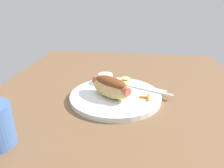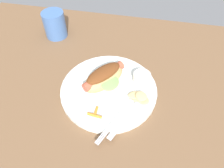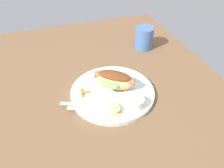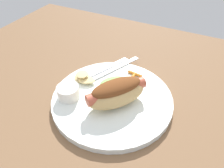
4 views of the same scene
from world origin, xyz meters
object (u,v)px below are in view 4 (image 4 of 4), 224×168
object	(u,v)px
hot_dog	(116,92)
carrot_garnish	(134,75)
knife	(108,67)
chips_pile	(84,78)
plate	(112,99)
fork	(115,69)
sauce_ramekin	(68,92)

from	to	relation	value
hot_dog	carrot_garnish	xyz separation A→B (cm)	(-0.05, -11.26, -3.00)
knife	chips_pile	world-z (taller)	chips_pile
hot_dog	plate	bearing A→B (deg)	90.20
fork	chips_pile	distance (cm)	9.81
hot_dog	chips_pile	world-z (taller)	hot_dog
fork	knife	size ratio (longest dim) A/B	1.10
hot_dog	knife	bearing A→B (deg)	72.84
fork	knife	bearing A→B (deg)	125.00
sauce_ramekin	carrot_garnish	xyz separation A→B (cm)	(-11.21, -14.69, -1.21)
knife	carrot_garnish	size ratio (longest dim) A/B	3.38
plate	knife	distance (cm)	11.99
plate	fork	distance (cm)	11.36
plate	chips_pile	bearing A→B (deg)	-13.41
hot_dog	fork	size ratio (longest dim) A/B	0.97
hot_dog	sauce_ramekin	bearing A→B (deg)	144.27
sauce_ramekin	chips_pile	distance (cm)	7.06
hot_dog	knife	world-z (taller)	hot_dog
hot_dog	carrot_garnish	size ratio (longest dim) A/B	3.60
plate	carrot_garnish	distance (cm)	10.19
hot_dog	carrot_garnish	distance (cm)	11.65
plate	knife	world-z (taller)	knife
hot_dog	chips_pile	bearing A→B (deg)	109.66
hot_dog	sauce_ramekin	size ratio (longest dim) A/B	2.86
chips_pile	carrot_garnish	distance (cm)	13.75
hot_dog	sauce_ramekin	world-z (taller)	hot_dog
fork	carrot_garnish	world-z (taller)	carrot_garnish
fork	knife	distance (cm)	2.20
chips_pile	hot_dog	bearing A→B (deg)	162.46
sauce_ramekin	carrot_garnish	size ratio (longest dim) A/B	1.26
knife	sauce_ramekin	bearing A→B (deg)	-166.68
fork	knife	xyz separation A→B (cm)	(2.16, 0.41, -0.02)
plate	hot_dog	distance (cm)	4.70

